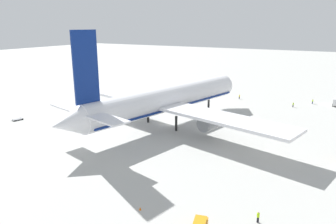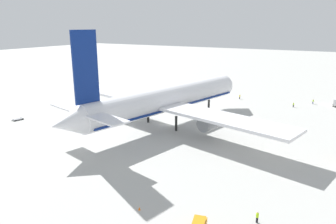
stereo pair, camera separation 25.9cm
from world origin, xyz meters
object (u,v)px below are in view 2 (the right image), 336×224
ground_worker_1 (240,97)px  ground_worker_4 (257,217)px  airliner (165,100)px  ground_worker_3 (313,102)px  baggage_cart_1 (104,87)px  ground_worker_2 (293,105)px  baggage_cart_2 (18,119)px  traffic_cone_2 (139,208)px

ground_worker_1 → ground_worker_4: 79.76m
airliner → ground_worker_4: bearing=-133.8°
airliner → ground_worker_3: 59.35m
ground_worker_4 → baggage_cart_1: bearing=52.3°
baggage_cart_1 → ground_worker_4: bearing=-127.7°
ground_worker_2 → ground_worker_3: 10.23m
baggage_cart_2 → ground_worker_3: (65.73, -75.37, 0.59)m
ground_worker_1 → ground_worker_4: bearing=-161.2°
airliner → ground_worker_2: size_ratio=45.28×
ground_worker_3 → ground_worker_4: 81.08m
ground_worker_2 → baggage_cart_1: bearing=94.4°
airliner → ground_worker_2: 49.21m
baggage_cart_1 → ground_worker_2: bearing=-85.6°
baggage_cart_1 → ground_worker_3: ground_worker_3 is taller
ground_worker_2 → traffic_cone_2: (-78.22, 11.01, -0.57)m
baggage_cart_1 → ground_worker_1: (9.20, -60.02, 0.24)m
ground_worker_4 → airliner: bearing=46.2°
ground_worker_1 → ground_worker_2: bearing=-98.7°
baggage_cart_1 → ground_worker_3: 86.79m
baggage_cart_2 → ground_worker_2: bearing=-50.8°
baggage_cart_2 → airliner: bearing=-66.7°
airliner → baggage_cart_2: 45.31m
ground_worker_3 → ground_worker_4: size_ratio=0.96×
ground_worker_4 → traffic_cone_2: (-5.81, 16.70, -0.62)m
airliner → ground_worker_4: size_ratio=43.17×
airliner → ground_worker_1: 43.80m
baggage_cart_2 → ground_worker_4: ground_worker_4 is taller
ground_worker_2 → ground_worker_4: ground_worker_4 is taller
ground_worker_1 → ground_worker_4: size_ratio=0.99×
ground_worker_4 → ground_worker_1: bearing=18.8°
ground_worker_1 → baggage_cart_2: bearing=140.3°
baggage_cart_1 → ground_worker_4: 108.40m
baggage_cart_1 → ground_worker_2: 80.31m
airliner → traffic_cone_2: 43.36m
baggage_cart_1 → ground_worker_3: size_ratio=1.67×
ground_worker_4 → ground_worker_3: bearing=0.2°
airliner → baggage_cart_1: airliner is taller
ground_worker_3 → ground_worker_1: bearing=102.4°
baggage_cart_2 → ground_worker_3: size_ratio=2.17×
ground_worker_4 → traffic_cone_2: 17.69m
ground_worker_1 → ground_worker_3: (5.59, -25.50, -0.04)m
airliner → baggage_cart_2: bearing=113.3°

